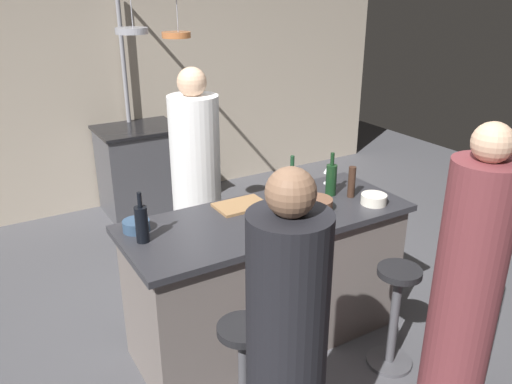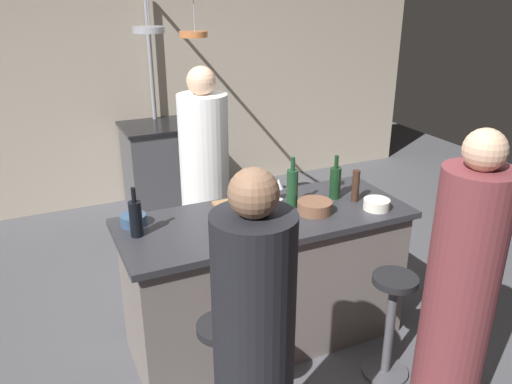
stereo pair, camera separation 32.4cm
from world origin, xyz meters
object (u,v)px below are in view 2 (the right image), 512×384
Objects in this scene: guest_left at (254,361)px; wine_bottle_dark at (136,218)px; cutting_board at (241,205)px; wine_glass_near_right_guest at (266,208)px; bar_stool_left at (224,374)px; wine_bottle_red at (335,182)px; guest_right at (459,299)px; bar_stool_right at (390,322)px; chef at (205,190)px; wine_bottle_green at (292,187)px; stove_range at (164,166)px; wine_glass_near_left_guest at (335,172)px; mixing_bowl_ceramic at (377,204)px; pepper_mill at (356,186)px; mixing_bowl_blue at (133,220)px; wine_glass_by_chef at (278,185)px; mixing_bowl_wooden at (315,207)px.

guest_left is 1.11m from wine_bottle_dark.
cutting_board is 0.33m from wine_glass_near_right_guest.
wine_glass_near_right_guest is at bearing 46.87° from bar_stool_left.
wine_bottle_red is at bearing 16.99° from wine_glass_near_right_guest.
wine_bottle_dark is at bearing -168.74° from cutting_board.
bar_stool_right is at bearing 98.91° from guest_right.
wine_bottle_green is at bearing -67.59° from chef.
guest_left is at bearing -77.13° from wine_bottle_dark.
stove_range is at bearing 95.01° from wine_bottle_green.
wine_bottle_red is (1.07, 1.06, 0.27)m from guest_left.
guest_left is at bearing -118.44° from wine_glass_near_right_guest.
bar_stool_left is 4.66× the size of wine_glass_near_left_guest.
wine_glass_near_right_guest is (-0.06, -2.56, 0.56)m from stove_range.
wine_glass_near_left_guest reaches higher than bar_stool_right.
bar_stool_right is at bearing -110.48° from mixing_bowl_ceramic.
pepper_mill is (0.71, -0.23, 0.10)m from cutting_board.
stove_range is 3.12m from bar_stool_left.
mixing_bowl_blue is at bearing -178.75° from wine_glass_near_left_guest.
wine_bottle_dark reaches higher than cutting_board.
guest_left reaches higher than wine_bottle_red.
guest_right is 1.12m from wine_bottle_red.
wine_glass_near_right_guest is 0.74m from mixing_bowl_ceramic.
chef is at bearing 43.18° from mixing_bowl_blue.
guest_left is 11.00× the size of wine_glass_by_chef.
guest_left reaches higher than stove_range.
wine_glass_by_chef is 0.94× the size of mixing_bowl_blue.
cutting_board is at bearing 161.91° from pepper_mill.
mixing_bowl_blue is at bearing 170.20° from pepper_mill.
wine_bottle_red is at bearing 0.26° from wine_bottle_dark.
mixing_bowl_ceramic is at bearing -17.44° from mixing_bowl_wooden.
pepper_mill reaches higher than bar_stool_left.
wine_glass_near_right_guest reaches higher than mixing_bowl_blue.
cutting_board is at bearing 152.22° from mixing_bowl_ceramic.
wine_bottle_green is at bearing -84.99° from stove_range.
mixing_bowl_ceramic is (0.16, 0.42, 0.56)m from bar_stool_right.
bar_stool_right is (0.62, -1.44, -0.41)m from chef.
mixing_bowl_blue is at bearing 164.78° from mixing_bowl_wooden.
wine_bottle_dark is at bearing -94.65° from mixing_bowl_blue.
guest_left is at bearing -135.16° from wine_bottle_red.
wine_glass_near_right_guest is at bearing -174.57° from mixing_bowl_wooden.
bar_stool_left is at bearing -146.83° from mixing_bowl_wooden.
stove_range is 6.10× the size of wine_glass_by_chef.
wine_glass_near_right_guest is at bearing -85.41° from cutting_board.
wine_bottle_red is at bearing 117.77° from mixing_bowl_ceramic.
cutting_board is 2.19× the size of wine_glass_near_left_guest.
chef is 1.29m from mixing_bowl_ceramic.
wine_bottle_red is (0.64, -0.76, 0.23)m from chef.
wine_glass_by_chef is at bearing 141.90° from mixing_bowl_ceramic.
mixing_bowl_wooden is 1.41× the size of mixing_bowl_blue.
bar_stool_right is at bearing -32.90° from mixing_bowl_blue.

